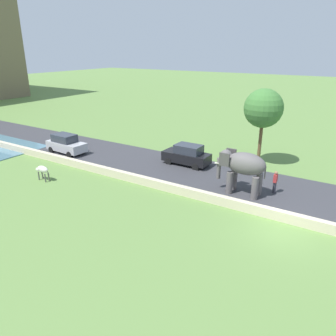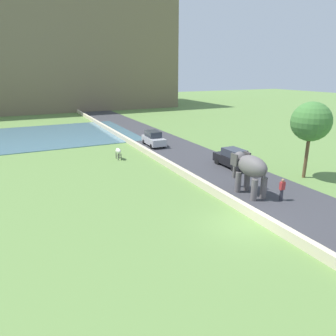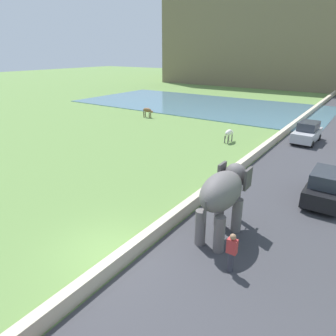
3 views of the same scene
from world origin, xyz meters
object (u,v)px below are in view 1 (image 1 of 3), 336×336
Objects in this scene: car_black at (187,155)px; cow_white at (42,170)px; elephant at (242,166)px; person_beside_elephant at (275,182)px; car_silver at (66,144)px.

cow_white is at bearing 139.38° from car_black.
elephant is 2.13× the size of person_beside_elephant.
person_beside_elephant is at bearing -56.32° from elephant.
car_silver is (-1.29, 19.16, 0.03)m from person_beside_elephant.
elephant reaches higher than cow_white.
elephant is 2.61m from person_beside_elephant.
car_black is at bearing -74.40° from car_silver.
car_silver is at bearing 93.86° from person_beside_elephant.
car_black is 11.51m from cow_white.
cow_white is at bearing 114.12° from person_beside_elephant.
car_black is (3.15, -11.27, 0.00)m from car_silver.
cow_white is at bearing -145.95° from car_silver.
elephant is 14.60m from cow_white.
cow_white is (-6.88, 15.38, -0.04)m from person_beside_elephant.
car_black reaches higher than person_beside_elephant.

